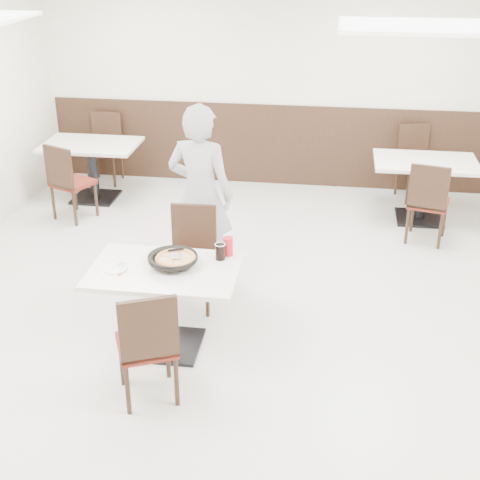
# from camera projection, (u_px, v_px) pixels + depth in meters

# --- Properties ---
(floor) EXTENTS (7.00, 7.00, 0.00)m
(floor) POSITION_uv_depth(u_px,v_px,m) (224.00, 311.00, 6.23)
(floor) COLOR beige
(floor) RESTS_ON ground
(wall_back) EXTENTS (6.00, 0.04, 2.80)m
(wall_back) POSITION_uv_depth(u_px,v_px,m) (267.00, 82.00, 8.76)
(wall_back) COLOR beige
(wall_back) RESTS_ON floor
(wall_front) EXTENTS (6.00, 0.04, 2.80)m
(wall_front) POSITION_uv_depth(u_px,v_px,m) (66.00, 476.00, 2.50)
(wall_front) COLOR beige
(wall_front) RESTS_ON floor
(wainscot_back) EXTENTS (5.90, 0.03, 1.10)m
(wainscot_back) POSITION_uv_depth(u_px,v_px,m) (266.00, 145.00, 9.10)
(wainscot_back) COLOR black
(wainscot_back) RESTS_ON floor
(fluo_panel_b) EXTENTS (1.20, 0.60, 0.02)m
(fluo_panel_b) POSITION_uv_depth(u_px,v_px,m) (454.00, 27.00, 3.50)
(fluo_panel_b) COLOR white
(fluo_panel_b) RESTS_ON ceiling
(main_table) EXTENTS (1.24, 0.86, 0.75)m
(main_table) POSITION_uv_depth(u_px,v_px,m) (166.00, 308.00, 5.55)
(main_table) COLOR white
(main_table) RESTS_ON floor
(chair_near) EXTENTS (0.55, 0.55, 0.95)m
(chair_near) POSITION_uv_depth(u_px,v_px,m) (146.00, 342.00, 4.93)
(chair_near) COLOR black
(chair_near) RESTS_ON floor
(chair_far) EXTENTS (0.43, 0.43, 0.95)m
(chair_far) POSITION_uv_depth(u_px,v_px,m) (191.00, 260.00, 6.13)
(chair_far) COLOR black
(chair_far) RESTS_ON floor
(trivet) EXTENTS (0.14, 0.14, 0.04)m
(trivet) POSITION_uv_depth(u_px,v_px,m) (179.00, 265.00, 5.41)
(trivet) COLOR black
(trivet) RESTS_ON main_table
(pizza_pan) EXTENTS (0.35, 0.35, 0.01)m
(pizza_pan) POSITION_uv_depth(u_px,v_px,m) (173.00, 261.00, 5.43)
(pizza_pan) COLOR black
(pizza_pan) RESTS_ON trivet
(pizza) EXTENTS (0.31, 0.31, 0.02)m
(pizza) POSITION_uv_depth(u_px,v_px,m) (176.00, 260.00, 5.40)
(pizza) COLOR #CA8C45
(pizza) RESTS_ON pizza_pan
(pizza_server) EXTENTS (0.11, 0.12, 0.00)m
(pizza_server) POSITION_uv_depth(u_px,v_px,m) (176.00, 256.00, 5.39)
(pizza_server) COLOR white
(pizza_server) RESTS_ON pizza
(napkin) EXTENTS (0.19, 0.19, 0.00)m
(napkin) POSITION_uv_depth(u_px,v_px,m) (111.00, 270.00, 5.36)
(napkin) COLOR white
(napkin) RESTS_ON main_table
(side_plate) EXTENTS (0.21, 0.21, 0.01)m
(side_plate) POSITION_uv_depth(u_px,v_px,m) (115.00, 268.00, 5.38)
(side_plate) COLOR white
(side_plate) RESTS_ON napkin
(fork) EXTENTS (0.04, 0.15, 0.00)m
(fork) POSITION_uv_depth(u_px,v_px,m) (121.00, 269.00, 5.36)
(fork) COLOR white
(fork) RESTS_ON side_plate
(cola_glass) EXTENTS (0.08, 0.08, 0.13)m
(cola_glass) POSITION_uv_depth(u_px,v_px,m) (220.00, 252.00, 5.52)
(cola_glass) COLOR black
(cola_glass) RESTS_ON main_table
(red_cup) EXTENTS (0.09, 0.09, 0.16)m
(red_cup) POSITION_uv_depth(u_px,v_px,m) (228.00, 246.00, 5.58)
(red_cup) COLOR #B51620
(red_cup) RESTS_ON main_table
(diner_person) EXTENTS (0.72, 0.54, 1.80)m
(diner_person) POSITION_uv_depth(u_px,v_px,m) (201.00, 195.00, 6.45)
(diner_person) COLOR #B2B2B7
(diner_person) RESTS_ON floor
(bg_table_left) EXTENTS (1.22, 0.83, 0.75)m
(bg_table_left) POSITION_uv_depth(u_px,v_px,m) (93.00, 171.00, 8.64)
(bg_table_left) COLOR white
(bg_table_left) RESTS_ON floor
(bg_chair_left_near) EXTENTS (0.56, 0.56, 0.95)m
(bg_chair_left_near) POSITION_uv_depth(u_px,v_px,m) (73.00, 181.00, 8.02)
(bg_chair_left_near) COLOR black
(bg_chair_left_near) RESTS_ON floor
(bg_chair_left_far) EXTENTS (0.42, 0.42, 0.95)m
(bg_chair_left_far) POSITION_uv_depth(u_px,v_px,m) (104.00, 149.00, 9.15)
(bg_chair_left_far) COLOR black
(bg_chair_left_far) RESTS_ON floor
(bg_table_right) EXTENTS (1.22, 0.84, 0.75)m
(bg_table_right) POSITION_uv_depth(u_px,v_px,m) (422.00, 190.00, 8.02)
(bg_table_right) COLOR white
(bg_table_right) RESTS_ON floor
(bg_chair_right_near) EXTENTS (0.51, 0.51, 0.95)m
(bg_chair_right_near) POSITION_uv_depth(u_px,v_px,m) (429.00, 201.00, 7.44)
(bg_chair_right_near) COLOR black
(bg_chair_right_near) RESTS_ON floor
(bg_chair_right_far) EXTENTS (0.54, 0.54, 0.95)m
(bg_chair_right_far) POSITION_uv_depth(u_px,v_px,m) (417.00, 164.00, 8.60)
(bg_chair_right_far) COLOR black
(bg_chair_right_far) RESTS_ON floor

